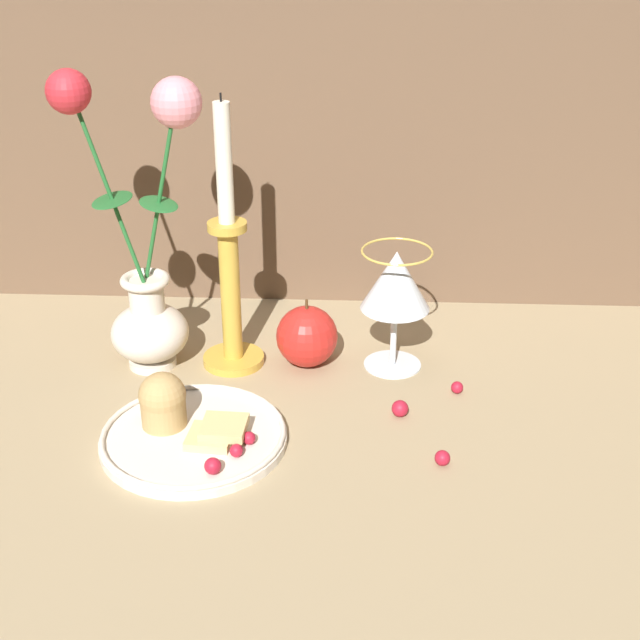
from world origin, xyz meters
name	(u,v)px	position (x,y,z in m)	size (l,w,h in m)	color
ground_plane	(250,403)	(0.00, 0.00, 0.00)	(2.40, 2.40, 0.00)	#9E8966
vase	(145,267)	(-0.13, 0.09, 0.13)	(0.17, 0.10, 0.37)	silver
plate_with_pastries	(187,428)	(-0.06, -0.08, 0.02)	(0.21, 0.21, 0.07)	silver
wine_glass	(396,284)	(0.17, 0.10, 0.11)	(0.09, 0.09, 0.16)	silver
candlestick	(230,277)	(-0.03, 0.10, 0.12)	(0.08, 0.08, 0.34)	gold
apple_beside_vase	(307,336)	(0.06, 0.10, 0.04)	(0.08, 0.08, 0.09)	red
berry_near_plate	(457,387)	(0.25, 0.04, 0.01)	(0.01, 0.01, 0.01)	#AD192D
berry_front_center	(400,408)	(0.18, -0.02, 0.01)	(0.02, 0.02, 0.02)	#AD192D
berry_by_glass_stem	(442,458)	(0.22, -0.11, 0.01)	(0.02, 0.02, 0.02)	#AD192D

